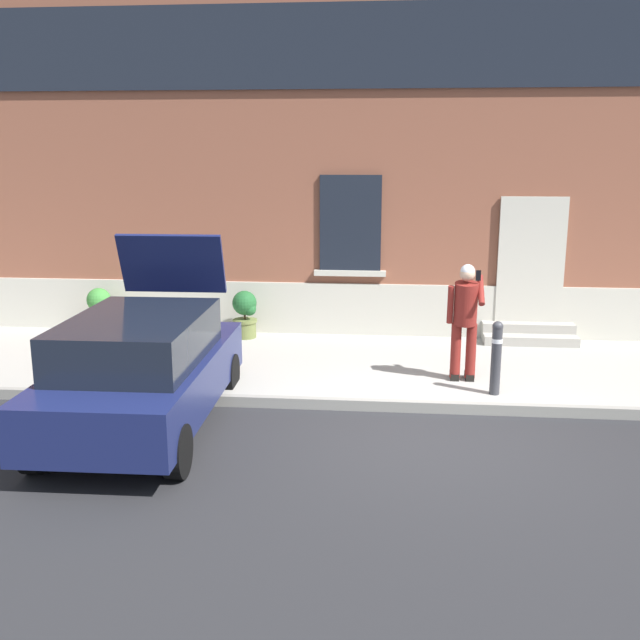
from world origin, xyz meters
name	(u,v)px	position (x,y,z in m)	size (l,w,h in m)	color
ground_plane	(424,438)	(0.00, 0.00, 0.00)	(80.00, 80.00, 0.00)	#232326
sidewalk	(416,367)	(0.00, 2.80, 0.07)	(24.00, 3.60, 0.15)	#99968E
curb_edge	(421,407)	(0.00, 0.94, 0.07)	(24.00, 0.12, 0.15)	gray
building_facade	(418,136)	(0.00, 5.29, 3.73)	(24.00, 1.52, 7.50)	brown
entrance_stoop	(529,334)	(2.02, 4.33, 0.28)	(1.62, 0.64, 0.32)	#9E998E
hatchback_car_navy	(143,368)	(-3.52, 0.00, 0.80)	(1.84, 4.09, 2.34)	#161E4C
bollard_near_person	(496,355)	(1.03, 1.35, 0.71)	(0.15, 0.15, 1.04)	#333338
person_on_phone	(465,315)	(0.64, 1.92, 1.15)	(0.51, 0.49, 1.75)	maroon
planter_terracotta	(100,310)	(-5.76, 4.17, 0.61)	(0.44, 0.44, 0.86)	#B25B38
planter_olive	(245,313)	(-3.04, 4.16, 0.61)	(0.44, 0.44, 0.86)	#606B38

